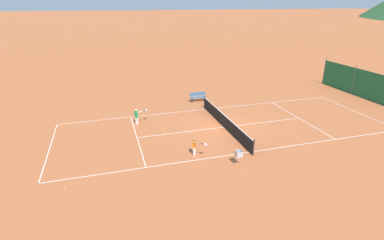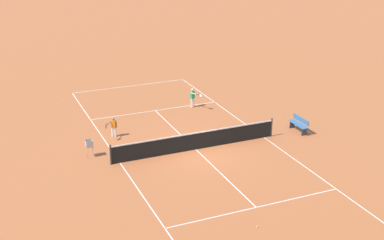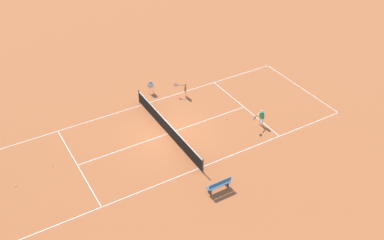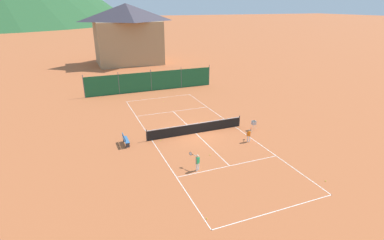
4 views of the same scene
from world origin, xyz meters
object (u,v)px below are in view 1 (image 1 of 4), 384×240
tennis_ball_alley_right (319,119)px  courtside_bench (198,97)px  tennis_ball_by_net_right (64,187)px  tennis_net (224,121)px  ball_hopper (239,155)px  player_far_service (195,145)px  tennis_ball_far_corner (338,113)px  tennis_ball_by_net_left (69,123)px  tennis_ball_alley_left (205,112)px  tennis_ball_service_box (164,130)px  player_near_service (137,115)px

tennis_ball_alley_right → courtside_bench: (-7.07, -7.75, 0.42)m
tennis_ball_by_net_right → courtside_bench: bearing=136.7°
tennis_net → ball_hopper: tennis_net is taller
tennis_ball_alley_right → player_far_service: bearing=-75.9°
tennis_ball_far_corner → tennis_ball_by_net_left: (-4.01, -21.17, 0.00)m
tennis_ball_alley_left → ball_hopper: size_ratio=0.07×
tennis_ball_service_box → ball_hopper: size_ratio=0.07×
player_near_service → courtside_bench: bearing=122.8°
tennis_ball_by_net_left → ball_hopper: (9.26, 9.68, 0.62)m
player_near_service → tennis_ball_alley_left: (-1.00, 5.70, -0.69)m
tennis_ball_alley_left → tennis_ball_by_net_right: (8.34, -10.24, 0.00)m
tennis_net → player_near_service: 6.53m
tennis_ball_alley_left → tennis_ball_by_net_left: bearing=-92.9°
tennis_ball_alley_left → tennis_ball_by_net_right: size_ratio=1.00×
tennis_ball_service_box → ball_hopper: ball_hopper is taller
ball_hopper → player_near_service: bearing=-148.6°
tennis_net → tennis_ball_service_box: (-0.64, -4.38, -0.47)m
tennis_ball_by_net_left → tennis_ball_alley_left: bearing=87.1°
tennis_ball_by_net_right → tennis_ball_far_corner: bearing=103.2°
tennis_ball_alley_left → ball_hopper: 8.80m
player_near_service → courtside_bench: (-3.91, 6.06, -0.27)m
tennis_net → courtside_bench: tennis_net is taller
player_near_service → tennis_ball_far_corner: size_ratio=18.84×
ball_hopper → tennis_ball_service_box: bearing=-152.8°
player_far_service → ball_hopper: bearing=48.4°
player_far_service → tennis_ball_alley_right: bearing=104.1°
tennis_ball_by_net_left → tennis_ball_alley_left: size_ratio=1.00×
tennis_ball_far_corner → tennis_ball_by_net_left: 21.54m
tennis_ball_by_net_right → player_far_service: bearing=100.9°
tennis_ball_far_corner → tennis_ball_by_net_right: (4.86, -20.75, 0.00)m
tennis_net → tennis_ball_by_net_right: (4.91, -10.60, -0.47)m
tennis_ball_alley_right → tennis_ball_by_net_right: 18.83m
tennis_net → tennis_ball_far_corner: bearing=89.8°
player_far_service → tennis_ball_far_corner: size_ratio=17.15×
tennis_net → tennis_ball_far_corner: 10.16m
tennis_ball_by_net_left → tennis_ball_alley_left: (0.53, 10.66, 0.00)m
courtside_bench → tennis_ball_by_net_right: bearing=-43.3°
tennis_ball_alley_left → tennis_ball_by_net_right: bearing=-50.8°
tennis_ball_service_box → courtside_bench: courtside_bench is taller
player_far_service → tennis_ball_far_corner: 13.94m
tennis_net → tennis_ball_by_net_left: bearing=-109.8°
tennis_ball_by_net_right → tennis_ball_alley_left: bearing=129.2°
player_near_service → courtside_bench: 7.22m
tennis_ball_far_corner → tennis_ball_service_box: 14.54m
player_near_service → tennis_ball_service_box: player_near_service is taller
tennis_ball_by_net_right → tennis_ball_alley_right: bearing=102.8°
tennis_net → tennis_ball_service_box: 4.45m
tennis_net → player_far_service: (3.52, -3.34, 0.16)m
tennis_ball_alley_left → tennis_ball_alley_right: same height
tennis_ball_far_corner → tennis_ball_alley_left: size_ratio=1.00×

